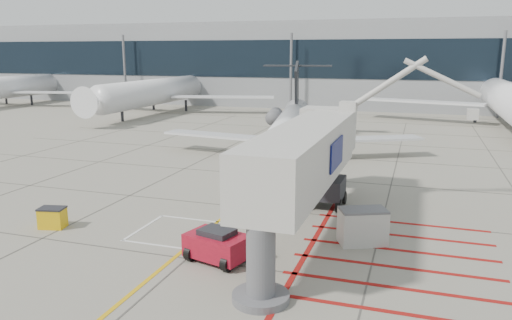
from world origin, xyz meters
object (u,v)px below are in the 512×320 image
(pushback_tug, at_px, (217,244))
(jet_bridge, at_px, (303,167))
(spill_bin, at_px, (52,218))
(regional_jet, at_px, (284,118))

(pushback_tug, bearing_deg, jet_bridge, 64.94)
(jet_bridge, relative_size, spill_bin, 14.54)
(jet_bridge, bearing_deg, pushback_tug, -129.90)
(regional_jet, bearing_deg, jet_bridge, -81.72)
(regional_jet, bearing_deg, spill_bin, -124.33)
(pushback_tug, bearing_deg, spill_bin, -171.79)
(spill_bin, bearing_deg, pushback_tug, -19.48)
(jet_bridge, xyz_separation_m, pushback_tug, (-3.02, -3.54, -2.97))
(jet_bridge, bearing_deg, spill_bin, -169.45)
(jet_bridge, distance_m, spill_bin, 13.55)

